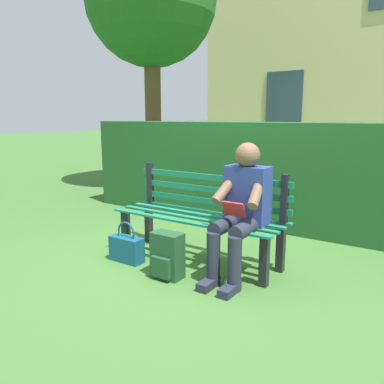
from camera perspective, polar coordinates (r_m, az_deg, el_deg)
ground at (r=3.87m, az=0.83°, el=-10.16°), size 60.00×60.00×0.00m
park_bench at (r=3.80m, az=1.52°, el=-3.31°), size 1.73×0.54×0.91m
person_seated at (r=3.35m, az=7.35°, el=-2.25°), size 0.44×0.73×1.19m
hedge_backdrop at (r=5.04m, az=13.63°, el=2.81°), size 5.85×0.78×1.46m
tree at (r=8.12m, az=-6.47°, el=26.05°), size 2.60×2.47×4.82m
backpack at (r=3.43m, az=-3.80°, el=-9.50°), size 0.28×0.24×0.41m
handbag at (r=3.85m, az=-9.76°, el=-8.27°), size 0.35×0.14×0.41m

